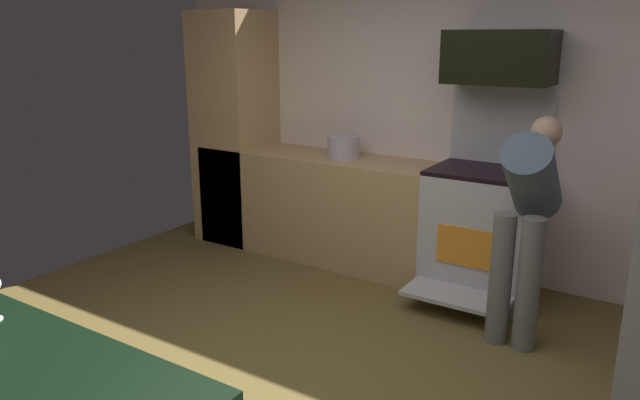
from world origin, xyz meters
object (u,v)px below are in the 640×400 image
at_px(person_cook, 527,211).
at_px(oven_range, 483,227).
at_px(microwave, 500,57).
at_px(stock_pot, 344,147).

bearing_deg(person_cook, oven_range, 128.30).
relative_size(oven_range, person_cook, 1.12).
bearing_deg(person_cook, microwave, 124.07).
xyz_separation_m(person_cook, stock_pot, (-1.65, 0.56, 0.15)).
distance_m(microwave, person_cook, 1.19).
bearing_deg(person_cook, stock_pot, 161.22).
bearing_deg(microwave, oven_range, -90.00).
relative_size(oven_range, stock_pot, 5.75).
distance_m(microwave, stock_pot, 1.43).
bearing_deg(microwave, stock_pot, -176.24).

